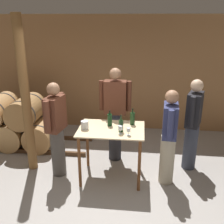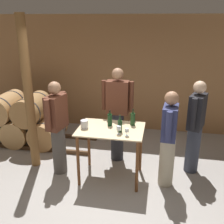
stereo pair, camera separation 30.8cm
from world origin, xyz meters
The scene contains 15 objects.
ground_plane centered at (0.00, 0.00, 0.00)m, with size 14.00×14.00×0.00m, color #9E9993.
back_wall centered at (0.00, 2.75, 1.35)m, with size 8.40×0.05×2.70m.
barrel_rack centered at (-2.16, 1.50, 0.48)m, with size 3.21×0.87×1.10m.
tasting_table centered at (0.05, 0.49, 0.75)m, with size 1.07×0.76×0.92m.
wooden_post centered at (-1.43, 0.64, 1.35)m, with size 0.16×0.16×2.70m.
wine_bottle_far_left centered at (0.01, 0.61, 1.03)m, with size 0.08×0.08×0.27m.
wine_bottle_left centered at (0.21, 0.39, 1.02)m, with size 0.07×0.07×0.28m.
wine_bottle_center centered at (0.38, 0.70, 1.03)m, with size 0.08×0.08×0.28m.
wine_glass_near_left centered at (0.21, 0.30, 1.02)m, with size 0.07×0.07×0.14m.
wine_glass_near_center centered at (0.34, 0.27, 1.01)m, with size 0.06×0.06×0.12m.
ice_bucket centered at (-0.38, 0.43, 0.99)m, with size 0.12×0.12×0.14m.
person_host centered at (0.97, 0.47, 0.84)m, with size 0.25×0.59×1.60m.
person_visitor_with_scarf centered at (1.43, 0.97, 0.88)m, with size 0.34×0.56×1.66m.
person_visitor_bearded centered at (0.04, 1.14, 0.95)m, with size 0.59×0.24×1.79m.
person_visitor_near_door centered at (-0.88, 0.50, 0.88)m, with size 0.29×0.58×1.66m.
Camera 2 is at (0.80, -3.35, 2.62)m, focal length 42.00 mm.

